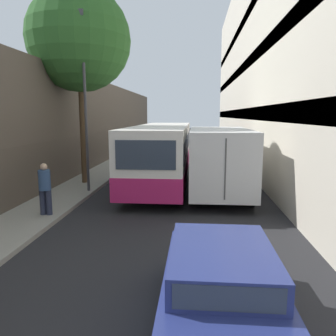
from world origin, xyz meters
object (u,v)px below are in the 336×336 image
at_px(box_truck, 218,158).
at_px(street_lamp, 84,72).
at_px(car_hatchback, 221,289).
at_px(bus, 163,152).
at_px(pedestrian, 45,187).
at_px(street_tree_left, 79,40).
at_px(panel_van, 176,143).

distance_m(box_truck, street_lamp, 6.87).
height_order(car_hatchback, bus, bus).
bearing_deg(pedestrian, car_hatchback, -44.73).
height_order(car_hatchback, street_lamp, street_lamp).
bearing_deg(street_tree_left, street_lamp, -66.28).
bearing_deg(box_truck, car_hatchback, -93.34).
xyz_separation_m(pedestrian, street_tree_left, (-0.50, 5.35, 5.85)).
xyz_separation_m(car_hatchback, box_truck, (0.58, 9.88, 0.85)).
bearing_deg(panel_van, box_truck, -78.71).
xyz_separation_m(car_hatchback, street_lamp, (-5.14, 8.95, 4.54)).
xyz_separation_m(bus, panel_van, (-0.00, 11.62, -0.47)).
xyz_separation_m(car_hatchback, bus, (-2.12, 11.77, 0.86)).
relative_size(panel_van, street_tree_left, 0.49).
xyz_separation_m(bus, pedestrian, (-3.30, -6.40, -0.49)).
xyz_separation_m(box_truck, street_tree_left, (-6.49, 0.84, 5.37)).
distance_m(box_truck, street_tree_left, 8.47).
bearing_deg(car_hatchback, street_lamp, 119.87).
relative_size(panel_van, street_lamp, 0.61).
relative_size(car_hatchback, box_truck, 0.51).
bearing_deg(box_truck, panel_van, 101.29).
bearing_deg(pedestrian, panel_van, 79.63).
bearing_deg(street_lamp, car_hatchback, -60.13).
height_order(street_lamp, street_tree_left, street_tree_left).
relative_size(box_truck, street_lamp, 1.07).
relative_size(bus, panel_van, 2.56).
bearing_deg(car_hatchback, street_tree_left, 118.90).
height_order(pedestrian, street_tree_left, street_tree_left).
relative_size(bus, box_truck, 1.45).
xyz_separation_m(bus, street_lamp, (-3.02, -2.82, 3.68)).
bearing_deg(street_tree_left, bus, 15.43).
bearing_deg(bus, street_lamp, -136.99).
xyz_separation_m(box_truck, street_lamp, (-5.72, -0.93, 3.69)).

